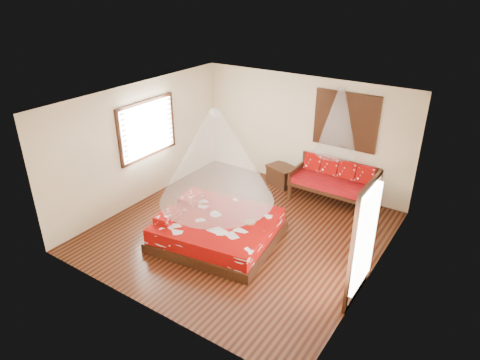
# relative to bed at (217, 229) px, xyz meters

# --- Properties ---
(room) EXTENTS (5.54, 5.54, 2.84)m
(room) POSITION_rel_bed_xyz_m (0.22, 0.53, 1.15)
(room) COLOR black
(room) RESTS_ON ground
(bed) EXTENTS (2.57, 2.39, 0.65)m
(bed) POSITION_rel_bed_xyz_m (0.00, 0.00, 0.00)
(bed) COLOR black
(bed) RESTS_ON floor
(daybed) EXTENTS (1.96, 0.87, 0.98)m
(daybed) POSITION_rel_bed_xyz_m (1.29, 2.92, 0.27)
(daybed) COLOR black
(daybed) RESTS_ON floor
(storage_chest) EXTENTS (0.85, 0.72, 0.50)m
(storage_chest) POSITION_rel_bed_xyz_m (-0.14, 2.98, -0.00)
(storage_chest) COLOR black
(storage_chest) RESTS_ON floor
(shutter_panel) EXTENTS (1.52, 0.06, 1.32)m
(shutter_panel) POSITION_rel_bed_xyz_m (1.29, 3.25, 1.65)
(shutter_panel) COLOR black
(shutter_panel) RESTS_ON wall_back
(window_left) EXTENTS (0.10, 1.74, 1.34)m
(window_left) POSITION_rel_bed_xyz_m (-2.49, 0.73, 1.45)
(window_left) COLOR black
(window_left) RESTS_ON wall_left
(glazed_door) EXTENTS (0.08, 1.02, 2.16)m
(glazed_door) POSITION_rel_bed_xyz_m (2.94, -0.07, 0.82)
(glazed_door) COLOR black
(glazed_door) RESTS_ON floor
(wine_tray) EXTENTS (0.23, 0.23, 0.19)m
(wine_tray) POSITION_rel_bed_xyz_m (0.63, 0.25, 0.30)
(wine_tray) COLOR brown
(wine_tray) RESTS_ON bed
(mosquito_net_main) EXTENTS (2.22, 2.22, 1.80)m
(mosquito_net_main) POSITION_rel_bed_xyz_m (0.02, 0.00, 1.60)
(mosquito_net_main) COLOR white
(mosquito_net_main) RESTS_ON ceiling
(mosquito_net_daybed) EXTENTS (0.92, 0.92, 1.50)m
(mosquito_net_daybed) POSITION_rel_bed_xyz_m (1.29, 2.78, 1.75)
(mosquito_net_daybed) COLOR white
(mosquito_net_daybed) RESTS_ON ceiling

